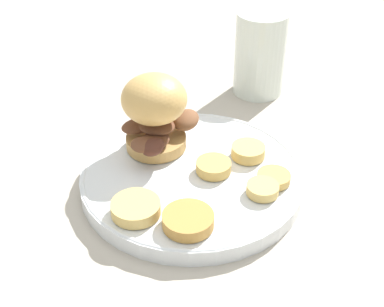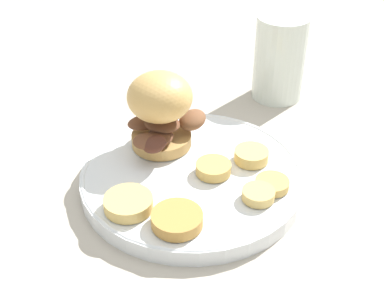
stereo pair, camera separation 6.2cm
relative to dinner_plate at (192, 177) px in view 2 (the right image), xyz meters
name	(u,v)px [view 2 (the right image)]	position (x,y,z in m)	size (l,w,h in m)	color
ground_plane	(192,185)	(0.00, 0.00, -0.01)	(4.00, 4.00, 0.00)	#B2A899
dinner_plate	(192,177)	(0.00, 0.00, 0.00)	(0.27, 0.27, 0.02)	white
sandwich	(161,110)	(0.01, 0.06, 0.06)	(0.12, 0.09, 0.10)	tan
potato_round_0	(258,194)	(0.01, -0.09, 0.02)	(0.04, 0.04, 0.01)	#DBB766
potato_round_1	(251,155)	(0.06, -0.04, 0.02)	(0.04, 0.04, 0.01)	#DBB766
potato_round_2	(177,219)	(-0.08, -0.05, 0.02)	(0.06, 0.06, 0.01)	#BC8942
potato_round_3	(272,184)	(0.04, -0.09, 0.01)	(0.04, 0.04, 0.01)	tan
potato_round_4	(128,203)	(-0.10, 0.01, 0.02)	(0.05, 0.05, 0.01)	#DBB766
potato_round_5	(213,168)	(0.01, -0.02, 0.02)	(0.04, 0.04, 0.01)	tan
drinking_glass	(280,58)	(0.25, 0.05, 0.05)	(0.08, 0.08, 0.13)	silver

